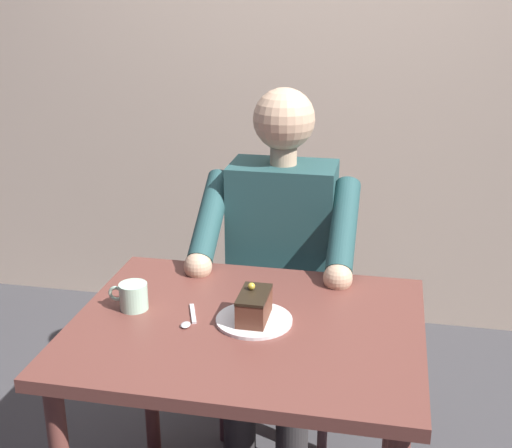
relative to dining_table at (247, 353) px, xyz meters
The scene contains 8 objects.
cafe_rear_panel 1.78m from the dining_table, 90.00° to the right, with size 6.40×0.12×3.00m, color beige.
dining_table is the anchor object (origin of this frame).
chair 0.70m from the dining_table, 90.00° to the right, with size 0.42×0.42×0.92m.
seated_person 0.52m from the dining_table, 90.00° to the right, with size 0.53×0.58×1.27m.
dessert_plate 0.10m from the dining_table, 152.38° to the right, with size 0.21×0.21×0.01m, color white.
cake_slice 0.14m from the dining_table, 151.75° to the right, with size 0.08×0.14×0.10m.
coffee_cup 0.36m from the dining_table, ahead, with size 0.11×0.08×0.08m.
dessert_spoon 0.19m from the dining_table, ahead, with size 0.05×0.14×0.01m.
Camera 1 is at (-0.35, 1.60, 1.61)m, focal length 47.86 mm.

